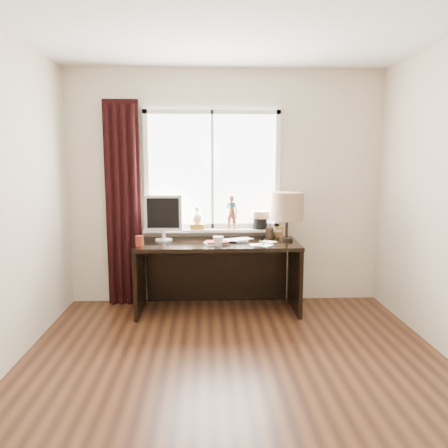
{
  "coord_description": "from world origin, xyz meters",
  "views": [
    {
      "loc": [
        -0.22,
        -2.9,
        1.62
      ],
      "look_at": [
        -0.05,
        1.25,
        1.0
      ],
      "focal_mm": 35.0,
      "sensor_mm": 36.0,
      "label": 1
    }
  ],
  "objects_px": {
    "mug": "(218,241)",
    "red_cup": "(140,241)",
    "desk": "(218,262)",
    "table_lamp": "(287,207)",
    "laptop": "(236,240)",
    "monitor": "(163,215)"
  },
  "relations": [
    {
      "from": "desk",
      "to": "table_lamp",
      "type": "height_order",
      "value": "table_lamp"
    },
    {
      "from": "laptop",
      "to": "red_cup",
      "type": "distance_m",
      "value": 1.01
    },
    {
      "from": "mug",
      "to": "monitor",
      "type": "height_order",
      "value": "monitor"
    },
    {
      "from": "monitor",
      "to": "table_lamp",
      "type": "bearing_deg",
      "value": -1.81
    },
    {
      "from": "laptop",
      "to": "table_lamp",
      "type": "distance_m",
      "value": 0.65
    },
    {
      "from": "mug",
      "to": "desk",
      "type": "bearing_deg",
      "value": 89.43
    },
    {
      "from": "mug",
      "to": "laptop",
      "type": "bearing_deg",
      "value": 50.75
    },
    {
      "from": "table_lamp",
      "to": "desk",
      "type": "bearing_deg",
      "value": 178.43
    },
    {
      "from": "red_cup",
      "to": "monitor",
      "type": "xyz_separation_m",
      "value": [
        0.21,
        0.29,
        0.23
      ]
    },
    {
      "from": "desk",
      "to": "laptop",
      "type": "bearing_deg",
      "value": -20.23
    },
    {
      "from": "red_cup",
      "to": "table_lamp",
      "type": "distance_m",
      "value": 1.59
    },
    {
      "from": "red_cup",
      "to": "monitor",
      "type": "distance_m",
      "value": 0.43
    },
    {
      "from": "mug",
      "to": "red_cup",
      "type": "relative_size",
      "value": 1.02
    },
    {
      "from": "laptop",
      "to": "mug",
      "type": "relative_size",
      "value": 3.41
    },
    {
      "from": "laptop",
      "to": "desk",
      "type": "xyz_separation_m",
      "value": [
        -0.19,
        0.07,
        -0.26
      ]
    },
    {
      "from": "laptop",
      "to": "desk",
      "type": "height_order",
      "value": "laptop"
    },
    {
      "from": "desk",
      "to": "monitor",
      "type": "xyz_separation_m",
      "value": [
        -0.58,
        0.02,
        0.52
      ]
    },
    {
      "from": "laptop",
      "to": "red_cup",
      "type": "height_order",
      "value": "red_cup"
    },
    {
      "from": "red_cup",
      "to": "desk",
      "type": "relative_size",
      "value": 0.06
    },
    {
      "from": "desk",
      "to": "monitor",
      "type": "bearing_deg",
      "value": 177.87
    },
    {
      "from": "monitor",
      "to": "mug",
      "type": "bearing_deg",
      "value": -30.11
    },
    {
      "from": "mug",
      "to": "monitor",
      "type": "bearing_deg",
      "value": 149.89
    }
  ]
}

